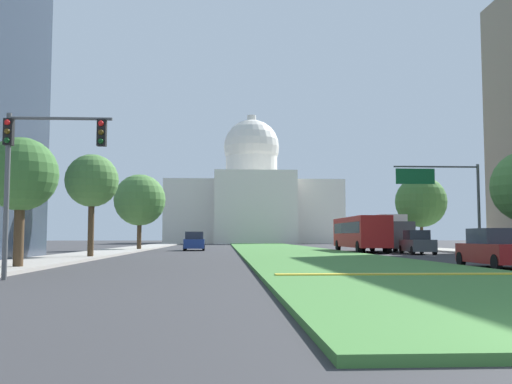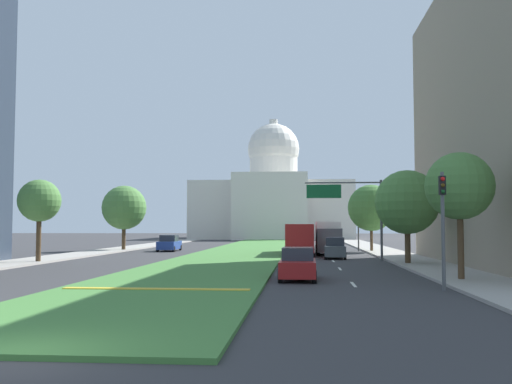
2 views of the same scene
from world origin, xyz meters
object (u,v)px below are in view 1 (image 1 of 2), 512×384
at_px(street_tree_right_far, 421,202).
at_px(sedan_distant, 194,242).
at_px(traffic_light_far_right, 404,217).
at_px(traffic_light_near_left, 35,158).
at_px(street_tree_left_far, 140,200).
at_px(overhead_guide_sign, 446,189).
at_px(city_bus, 360,231).
at_px(sedan_midblock, 417,243).
at_px(box_truck_delivery, 390,232).
at_px(capitol_building, 252,204).
at_px(street_tree_left_mid, 92,181).
at_px(sedan_lead_stopped, 496,249).
at_px(street_tree_left_near, 21,175).

xyz_separation_m(street_tree_right_far, sedan_distant, (-21.95, 0.28, -3.87)).
bearing_deg(traffic_light_far_right, sedan_distant, -176.18).
xyz_separation_m(traffic_light_near_left, street_tree_left_far, (-2.15, 37.77, 1.01)).
distance_m(overhead_guide_sign, city_bus, 9.87).
relative_size(traffic_light_far_right, sedan_midblock, 1.24).
bearing_deg(street_tree_right_far, traffic_light_far_right, 125.91).
height_order(sedan_distant, box_truck_delivery, box_truck_delivery).
bearing_deg(sedan_midblock, overhead_guide_sign, -67.92).
height_order(street_tree_left_far, street_tree_right_far, street_tree_left_far).
xyz_separation_m(overhead_guide_sign, street_tree_right_far, (3.36, 15.07, 0.02)).
bearing_deg(overhead_guide_sign, city_bus, 116.65).
bearing_deg(box_truck_delivery, sedan_distant, 159.99).
xyz_separation_m(street_tree_left_far, city_bus, (19.63, -7.30, -3.04)).
relative_size(capitol_building, sedan_midblock, 7.87).
distance_m(overhead_guide_sign, sedan_distant, 24.41).
bearing_deg(city_bus, street_tree_left_mid, -145.75).
xyz_separation_m(street_tree_left_far, sedan_lead_stopped, (19.63, -31.93, -4.02)).
xyz_separation_m(street_tree_left_mid, city_bus, (19.56, 13.32, -2.90)).
relative_size(overhead_guide_sign, sedan_lead_stopped, 1.47).
bearing_deg(street_tree_left_mid, sedan_distant, 75.59).
xyz_separation_m(traffic_light_far_right, street_tree_right_far, (1.21, -1.67, 1.39)).
bearing_deg(sedan_midblock, street_tree_left_near, -139.24).
relative_size(traffic_light_far_right, street_tree_left_near, 0.98).
distance_m(traffic_light_near_left, box_truck_delivery, 37.21).
bearing_deg(traffic_light_far_right, overhead_guide_sign, -97.33).
bearing_deg(street_tree_left_far, overhead_guide_sign, -33.39).
bearing_deg(box_truck_delivery, overhead_guide_sign, -80.71).
height_order(traffic_light_far_right, street_tree_left_far, street_tree_left_far).
height_order(capitol_building, sedan_midblock, capitol_building).
bearing_deg(sedan_distant, sedan_lead_stopped, -65.52).
bearing_deg(sedan_midblock, street_tree_left_mid, -160.88).
distance_m(traffic_light_near_left, street_tree_left_far, 37.85).
bearing_deg(overhead_guide_sign, sedan_midblock, 112.08).
bearing_deg(street_tree_right_far, sedan_lead_stopped, -103.64).
bearing_deg(capitol_building, sedan_distant, -97.85).
bearing_deg(traffic_light_near_left, street_tree_left_near, 112.98).
bearing_deg(street_tree_left_mid, street_tree_left_far, 90.19).
height_order(sedan_distant, city_bus, city_bus).
height_order(traffic_light_far_right, sedan_midblock, traffic_light_far_right).
distance_m(traffic_light_far_right, overhead_guide_sign, 16.93).
xyz_separation_m(street_tree_right_far, sedan_midblock, (-4.55, -12.13, -3.86)).
distance_m(street_tree_left_mid, sedan_distant, 21.25).
bearing_deg(capitol_building, street_tree_left_far, -102.73).
bearing_deg(overhead_guide_sign, sedan_distant, 140.46).
relative_size(street_tree_left_far, sedan_distant, 1.54).
xyz_separation_m(overhead_guide_sign, street_tree_left_far, (-23.86, 15.73, 0.13)).
distance_m(street_tree_left_near, box_truck_delivery, 34.30).
bearing_deg(sedan_lead_stopped, street_tree_left_far, 121.59).
xyz_separation_m(street_tree_left_far, box_truck_delivery, (22.37, -6.61, -3.13)).
relative_size(traffic_light_near_left, street_tree_left_near, 0.98).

